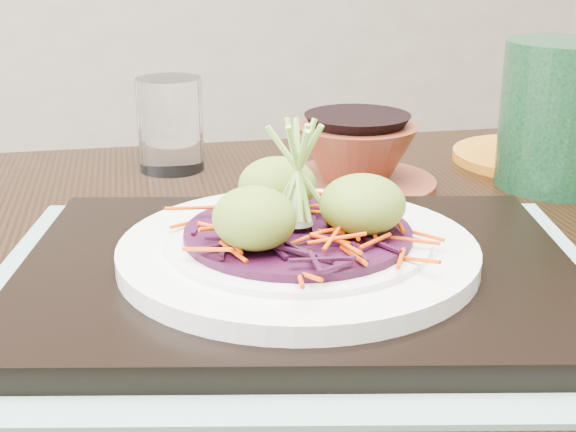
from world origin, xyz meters
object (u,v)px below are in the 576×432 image
object	(u,v)px
water_glass	(170,124)
yellow_plate	(531,157)
terracotta_bowl_set	(356,162)
dining_table	(277,406)
white_plate	(298,250)
serving_tray	(298,272)
green_jar	(564,115)

from	to	relation	value
water_glass	yellow_plate	xyz separation A→B (m)	(0.39, -0.11, -0.05)
water_glass	terracotta_bowl_set	distance (m)	0.21
dining_table	white_plate	world-z (taller)	white_plate
water_glass	terracotta_bowl_set	size ratio (longest dim) A/B	0.47
serving_tray	water_glass	distance (m)	0.35
white_plate	yellow_plate	bearing A→B (deg)	31.08
yellow_plate	white_plate	bearing A→B (deg)	-148.92
white_plate	green_jar	distance (m)	0.38
serving_tray	terracotta_bowl_set	bearing A→B (deg)	74.78
terracotta_bowl_set	green_jar	world-z (taller)	green_jar
dining_table	green_jar	world-z (taller)	green_jar
serving_tray	terracotta_bowl_set	world-z (taller)	terracotta_bowl_set
terracotta_bowl_set	yellow_plate	bearing A→B (deg)	6.81
dining_table	white_plate	xyz separation A→B (m)	(0.01, -0.01, 0.14)
white_plate	yellow_plate	size ratio (longest dim) A/B	1.47
dining_table	green_jar	size ratio (longest dim) A/B	9.64
white_plate	green_jar	bearing A→B (deg)	22.36
dining_table	water_glass	bearing A→B (deg)	99.98
serving_tray	green_jar	distance (m)	0.38
terracotta_bowl_set	green_jar	distance (m)	0.22
white_plate	yellow_plate	xyz separation A→B (m)	(0.38, 0.23, -0.03)
white_plate	terracotta_bowl_set	bearing A→B (deg)	54.52
dining_table	yellow_plate	world-z (taller)	yellow_plate
terracotta_bowl_set	yellow_plate	world-z (taller)	terracotta_bowl_set
white_plate	terracotta_bowl_set	world-z (taller)	terracotta_bowl_set
white_plate	water_glass	distance (m)	0.34
white_plate	water_glass	world-z (taller)	water_glass
water_glass	green_jar	world-z (taller)	green_jar
water_glass	yellow_plate	world-z (taller)	water_glass
serving_tray	dining_table	bearing A→B (deg)	148.25
dining_table	water_glass	world-z (taller)	water_glass
water_glass	terracotta_bowl_set	bearing A→B (deg)	-42.38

